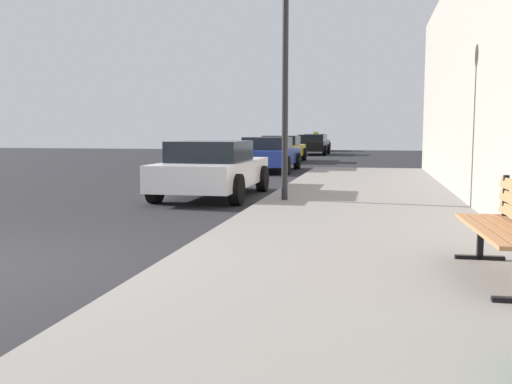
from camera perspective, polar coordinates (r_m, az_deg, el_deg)
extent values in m
cube|color=gray|center=(5.48, 9.81, -8.93)|extent=(4.00, 32.00, 0.15)
cube|color=#9E6B42|center=(5.60, 21.44, -3.46)|extent=(0.19, 1.79, 0.04)
cube|color=#9E6B42|center=(5.63, 22.68, -3.46)|extent=(0.19, 1.79, 0.04)
cube|color=#9E6B42|center=(5.66, 23.91, -3.46)|extent=(0.19, 1.79, 0.04)
cube|color=black|center=(6.42, 21.51, -4.31)|extent=(0.06, 0.06, 0.45)
cube|color=black|center=(6.46, 21.44, -6.10)|extent=(0.50, 0.08, 0.04)
cube|color=black|center=(6.41, 23.67, -0.40)|extent=(0.05, 0.05, 0.44)
cylinder|color=black|center=(11.12, 2.92, 9.56)|extent=(0.12, 0.12, 4.02)
cube|color=white|center=(12.95, -4.29, 1.91)|extent=(1.74, 4.23, 0.55)
cube|color=black|center=(12.72, -4.57, 4.09)|extent=(1.53, 1.90, 0.45)
cylinder|color=black|center=(14.51, -6.12, 1.45)|extent=(0.22, 0.64, 0.64)
cylinder|color=black|center=(14.08, 0.64, 1.35)|extent=(0.22, 0.64, 0.64)
cylinder|color=black|center=(11.98, -10.07, 0.41)|extent=(0.22, 0.64, 0.64)
cylinder|color=black|center=(11.45, -1.96, 0.24)|extent=(0.22, 0.64, 0.64)
cube|color=#233899|center=(21.23, 1.30, 3.56)|extent=(1.74, 4.41, 0.55)
cube|color=black|center=(21.00, 1.20, 4.90)|extent=(1.53, 1.98, 0.45)
cylinder|color=black|center=(22.79, -0.21, 3.17)|extent=(0.22, 0.64, 0.64)
cylinder|color=black|center=(22.50, 4.13, 3.12)|extent=(0.22, 0.64, 0.64)
cylinder|color=black|center=(20.04, -1.88, 2.76)|extent=(0.22, 0.64, 0.64)
cylinder|color=black|center=(19.71, 3.05, 2.70)|extent=(0.22, 0.64, 0.64)
cube|color=yellow|center=(27.89, 2.63, 4.16)|extent=(1.82, 4.18, 0.55)
cube|color=black|center=(27.67, 2.57, 5.18)|extent=(1.60, 1.88, 0.45)
cylinder|color=black|center=(29.37, 1.28, 3.83)|extent=(0.22, 0.64, 0.64)
cylinder|color=black|center=(29.10, 4.82, 3.79)|extent=(0.22, 0.64, 0.64)
cylinder|color=black|center=(26.74, 0.24, 3.60)|extent=(0.22, 0.64, 0.64)
cylinder|color=black|center=(26.44, 4.12, 3.56)|extent=(0.22, 0.64, 0.64)
cube|color=black|center=(36.54, 5.66, 4.60)|extent=(1.80, 4.45, 0.55)
cube|color=black|center=(36.31, 5.63, 5.38)|extent=(1.58, 2.00, 0.45)
cylinder|color=black|center=(38.06, 4.53, 4.33)|extent=(0.22, 0.64, 0.64)
cylinder|color=black|center=(37.88, 7.24, 4.29)|extent=(0.22, 0.64, 0.64)
cylinder|color=black|center=(35.24, 3.95, 4.19)|extent=(0.22, 0.64, 0.64)
cylinder|color=black|center=(35.04, 6.87, 4.15)|extent=(0.22, 0.64, 0.64)
cube|color=#196638|center=(43.91, 6.02, 4.85)|extent=(1.76, 4.53, 0.55)
cube|color=black|center=(43.68, 6.00, 5.49)|extent=(1.55, 2.04, 0.45)
cube|color=yellow|center=(43.68, 6.01, 5.89)|extent=(0.36, 0.14, 0.16)
cylinder|color=black|center=(45.45, 5.09, 4.61)|extent=(0.22, 0.64, 0.64)
cylinder|color=black|center=(45.28, 7.32, 4.58)|extent=(0.22, 0.64, 0.64)
cylinder|color=black|center=(42.58, 4.64, 4.52)|extent=(0.22, 0.64, 0.64)
cylinder|color=black|center=(42.40, 7.01, 4.49)|extent=(0.22, 0.64, 0.64)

